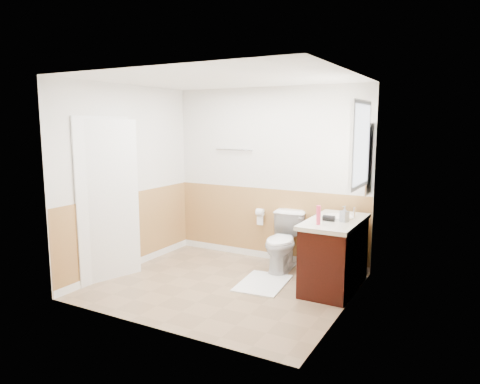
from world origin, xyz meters
The scene contains 32 objects.
floor centered at (0.00, 0.00, 0.00)m, with size 3.00×3.00×0.00m, color #8C7051.
ceiling centered at (0.00, 0.00, 2.50)m, with size 3.00×3.00×0.00m, color white.
wall_back centered at (0.00, 1.30, 1.25)m, with size 3.00×3.00×0.00m, color silver.
wall_front centered at (0.00, -1.30, 1.25)m, with size 3.00×3.00×0.00m, color silver.
wall_left centered at (-1.50, 0.00, 1.25)m, with size 3.00×3.00×0.00m, color silver.
wall_right centered at (1.50, 0.00, 1.25)m, with size 3.00×3.00×0.00m, color silver.
wainscot_back centered at (0.00, 1.29, 0.50)m, with size 3.00×3.00×0.00m, color #AB7744.
wainscot_front centered at (0.00, -1.29, 0.50)m, with size 3.00×3.00×0.00m, color #AB7744.
wainscot_left centered at (-1.49, 0.00, 0.50)m, with size 2.60×2.60×0.00m, color #AB7744.
wainscot_right centered at (1.49, 0.00, 0.50)m, with size 2.60×2.60×0.00m, color #AB7744.
toilet centered at (0.40, 0.92, 0.39)m, with size 0.44×0.77×0.78m, color white.
bath_mat centered at (0.40, 0.29, 0.01)m, with size 0.55×0.80×0.02m, color white.
vanity_cabinet centered at (1.21, 0.60, 0.40)m, with size 0.55×1.10×0.80m, color black.
vanity_knob_left centered at (0.91, 0.50, 0.55)m, with size 0.03×0.03×0.03m, color silver.
vanity_knob_right centered at (0.91, 0.70, 0.55)m, with size 0.03×0.03×0.03m, color #B9B9C0.
countertop centered at (1.20, 0.60, 0.83)m, with size 0.60×1.15×0.05m, color silver.
sink_basin centered at (1.21, 0.75, 0.86)m, with size 0.36×0.36×0.02m, color white.
faucet centered at (1.39, 0.75, 0.92)m, with size 0.02×0.02×0.14m, color white.
lotion_bottle centered at (1.11, 0.25, 0.96)m, with size 0.05×0.05×0.22m, color #E73B60.
soap_dispenser centered at (1.33, 0.54, 0.94)m, with size 0.08×0.09×0.19m, color #98A0AB.
hair_dryer_body centered at (1.16, 0.49, 0.89)m, with size 0.07×0.07×0.14m, color black.
hair_dryer_handle centered at (1.13, 0.50, 0.86)m, with size 0.03×0.03×0.07m, color black.
mirror_panel centered at (1.48, 1.10, 1.55)m, with size 0.02×0.35×0.90m, color silver.
window_frame centered at (1.47, 0.59, 1.75)m, with size 0.04×0.80×1.00m, color white.
window_glass centered at (1.49, 0.59, 1.75)m, with size 0.01×0.70×0.90m, color white.
door centered at (-1.40, -0.45, 1.02)m, with size 0.05×0.80×2.04m, color white.
door_frame centered at (-1.48, -0.45, 1.03)m, with size 0.02×0.92×2.10m, color white.
door_knob centered at (-1.34, -0.12, 0.95)m, with size 0.06×0.06×0.06m, color silver.
towel_bar centered at (-0.55, 1.25, 1.60)m, with size 0.02×0.02×0.62m, color silver.
tp_holder_bar centered at (-0.10, 1.23, 0.70)m, with size 0.02×0.02×0.14m, color silver.
tp_roll centered at (-0.10, 1.23, 0.70)m, with size 0.11×0.11×0.10m, color white.
tp_sheet centered at (-0.10, 1.23, 0.59)m, with size 0.10×0.01×0.16m, color white.
Camera 1 is at (2.68, -4.47, 1.99)m, focal length 33.02 mm.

